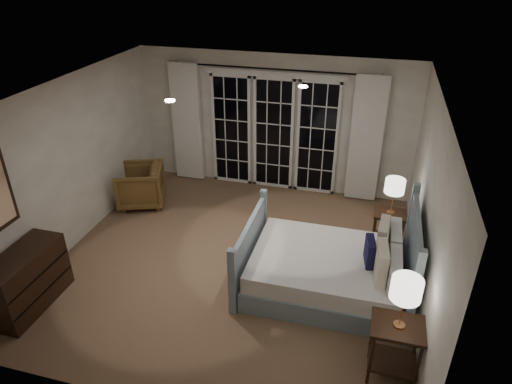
% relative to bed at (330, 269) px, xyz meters
% --- Properties ---
extents(floor, '(5.00, 5.00, 0.00)m').
position_rel_bed_xyz_m(floor, '(-1.42, 0.26, -0.32)').
color(floor, brown).
rests_on(floor, ground).
extents(ceiling, '(5.00, 5.00, 0.00)m').
position_rel_bed_xyz_m(ceiling, '(-1.42, 0.26, 2.18)').
color(ceiling, white).
rests_on(ceiling, wall_back).
extents(wall_left, '(0.02, 5.00, 2.50)m').
position_rel_bed_xyz_m(wall_left, '(-3.92, 0.26, 0.93)').
color(wall_left, white).
rests_on(wall_left, floor).
extents(wall_right, '(0.02, 5.00, 2.50)m').
position_rel_bed_xyz_m(wall_right, '(1.08, 0.26, 0.93)').
color(wall_right, white).
rests_on(wall_right, floor).
extents(wall_back, '(5.00, 0.02, 2.50)m').
position_rel_bed_xyz_m(wall_back, '(-1.42, 2.76, 0.93)').
color(wall_back, white).
rests_on(wall_back, floor).
extents(wall_front, '(5.00, 0.02, 2.50)m').
position_rel_bed_xyz_m(wall_front, '(-1.42, -2.24, 0.93)').
color(wall_front, white).
rests_on(wall_front, floor).
extents(french_doors, '(2.50, 0.04, 2.20)m').
position_rel_bed_xyz_m(french_doors, '(-1.42, 2.71, 0.77)').
color(french_doors, black).
rests_on(french_doors, wall_back).
extents(curtain_rod, '(3.50, 0.03, 0.03)m').
position_rel_bed_xyz_m(curtain_rod, '(-1.42, 2.66, 1.93)').
color(curtain_rod, black).
rests_on(curtain_rod, wall_back).
extents(curtain_left, '(0.55, 0.10, 2.25)m').
position_rel_bed_xyz_m(curtain_left, '(-3.07, 2.64, 0.83)').
color(curtain_left, white).
rests_on(curtain_left, curtain_rod).
extents(curtain_right, '(0.55, 0.10, 2.25)m').
position_rel_bed_xyz_m(curtain_right, '(0.23, 2.64, 0.83)').
color(curtain_right, white).
rests_on(curtain_right, curtain_rod).
extents(downlight_a, '(0.12, 0.12, 0.01)m').
position_rel_bed_xyz_m(downlight_a, '(-0.62, 0.86, 2.17)').
color(downlight_a, white).
rests_on(downlight_a, ceiling).
extents(downlight_b, '(0.12, 0.12, 0.01)m').
position_rel_bed_xyz_m(downlight_b, '(-2.02, -0.14, 2.17)').
color(downlight_b, white).
rests_on(downlight_b, ceiling).
extents(bed, '(2.14, 1.53, 1.24)m').
position_rel_bed_xyz_m(bed, '(0.00, 0.00, 0.00)').
color(bed, gray).
rests_on(bed, floor).
extents(nightstand_left, '(0.55, 0.44, 0.71)m').
position_rel_bed_xyz_m(nightstand_left, '(0.81, -1.24, 0.15)').
color(nightstand_left, black).
rests_on(nightstand_left, floor).
extents(nightstand_right, '(0.47, 0.37, 0.61)m').
position_rel_bed_xyz_m(nightstand_right, '(0.72, 1.19, 0.08)').
color(nightstand_right, black).
rests_on(nightstand_right, floor).
extents(lamp_left, '(0.30, 0.30, 0.59)m').
position_rel_bed_xyz_m(lamp_left, '(0.81, -1.24, 0.86)').
color(lamp_left, tan).
rests_on(lamp_left, nightstand_left).
extents(lamp_right, '(0.29, 0.29, 0.55)m').
position_rel_bed_xyz_m(lamp_right, '(0.72, 1.19, 0.73)').
color(lamp_right, tan).
rests_on(lamp_right, nightstand_right).
extents(armchair, '(1.01, 1.00, 0.72)m').
position_rel_bed_xyz_m(armchair, '(-3.52, 1.44, 0.04)').
color(armchair, brown).
rests_on(armchair, floor).
extents(dresser, '(0.47, 1.11, 0.78)m').
position_rel_bed_xyz_m(dresser, '(-3.65, -1.31, 0.07)').
color(dresser, black).
rests_on(dresser, floor).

